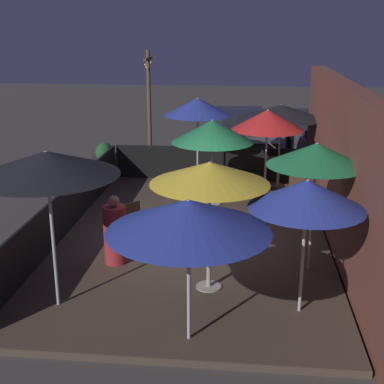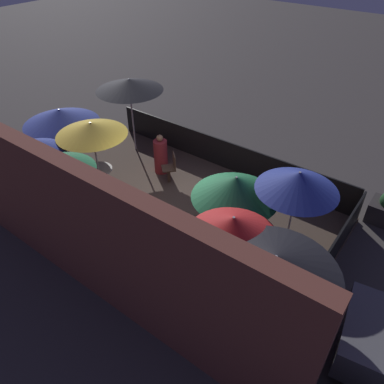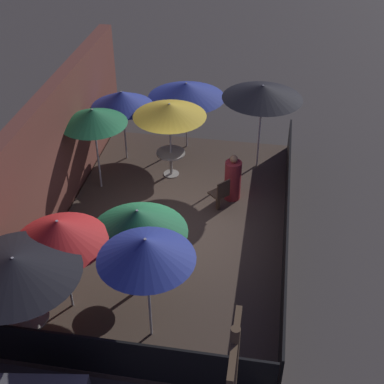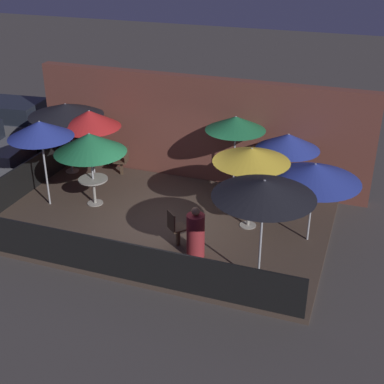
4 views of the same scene
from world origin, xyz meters
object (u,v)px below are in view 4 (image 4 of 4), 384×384
object	(u,v)px
patio_chair_0	(176,227)
dining_table_1	(249,207)
patio_umbrella_2	(90,143)
patio_umbrella_8	(264,189)
patio_umbrella_0	(66,110)
parked_car_1	(13,123)
patio_umbrella_3	(90,119)
patio_chair_1	(123,160)
patio_umbrella_1	(252,155)
dining_table_2	(94,184)
patron_0	(196,235)
dining_table_0	(71,154)
patio_umbrella_5	(40,129)
patio_umbrella_4	(236,123)
patio_umbrella_6	(288,142)
patio_umbrella_7	(315,172)

from	to	relation	value
patio_chair_0	dining_table_1	bearing A→B (deg)	0.00
patio_umbrella_2	patio_umbrella_8	world-z (taller)	patio_umbrella_8
patio_umbrella_0	parked_car_1	world-z (taller)	patio_umbrella_0
patio_umbrella_2	patio_umbrella_3	world-z (taller)	patio_umbrella_3
patio_chair_1	parked_car_1	distance (m)	5.12
patio_umbrella_1	patio_chair_0	xyz separation A→B (m)	(-1.42, -1.54, -1.48)
patio_umbrella_1	patio_chair_1	distance (m)	5.05
patio_umbrella_0	patio_umbrella_3	distance (m)	1.11
dining_table_2	patron_0	distance (m)	3.88
patio_umbrella_3	patio_chair_1	distance (m)	1.78
patio_umbrella_0	patio_umbrella_2	size ratio (longest dim) A/B	1.09
dining_table_0	patio_chair_1	world-z (taller)	patio_chair_1
patio_umbrella_5	dining_table_2	distance (m)	2.06
patio_umbrella_0	dining_table_0	bearing A→B (deg)	0.00
patio_umbrella_0	patio_umbrella_1	size ratio (longest dim) A/B	1.05
dining_table_0	patron_0	xyz separation A→B (m)	(5.33, -3.25, -0.02)
patio_umbrella_2	patio_chair_1	distance (m)	2.43
dining_table_0	patio_chair_0	world-z (taller)	patio_chair_0
patio_chair_1	patio_umbrella_3	bearing A→B (deg)	37.70
patio_umbrella_1	patio_chair_0	size ratio (longest dim) A/B	2.30
patio_umbrella_4	patio_chair_0	distance (m)	3.71
patio_umbrella_8	dining_table_2	xyz separation A→B (m)	(-5.21, 2.09, -1.70)
patio_umbrella_5	patron_0	bearing A→B (deg)	-12.88
patio_umbrella_8	patio_chair_0	xyz separation A→B (m)	(-2.25, 0.79, -1.78)
patio_umbrella_0	dining_table_0	xyz separation A→B (m)	(0.00, 0.00, -1.45)
patio_umbrella_6	patio_chair_1	bearing A→B (deg)	176.34
patio_umbrella_4	parked_car_1	xyz separation A→B (m)	(-8.54, 1.26, -1.41)
patio_umbrella_1	patio_umbrella_2	distance (m)	4.39
patio_chair_1	patio_chair_0	bearing A→B (deg)	121.38
patio_umbrella_7	patio_chair_0	distance (m)	3.55
patio_umbrella_6	patio_umbrella_4	bearing A→B (deg)	169.04
patio_umbrella_7	patio_umbrella_4	bearing A→B (deg)	142.16
patio_umbrella_8	patio_chair_0	size ratio (longest dim) A/B	2.63
patio_umbrella_5	parked_car_1	xyz separation A→B (m)	(-3.88, 3.73, -1.50)
patio_umbrella_1	dining_table_0	world-z (taller)	patio_umbrella_1
patio_chair_0	patron_0	size ratio (longest dim) A/B	0.73
patio_chair_0	patio_umbrella_7	bearing A→B (deg)	-22.62
parked_car_1	patio_umbrella_7	bearing A→B (deg)	-21.82
patio_umbrella_0	patio_umbrella_6	xyz separation A→B (m)	(6.78, 0.00, -0.15)
patio_umbrella_0	dining_table_0	size ratio (longest dim) A/B	2.97
patio_umbrella_0	parked_car_1	bearing A→B (deg)	154.65
patron_0	patio_umbrella_5	bearing A→B (deg)	154.08
patio_chair_0	parked_car_1	world-z (taller)	parked_car_1
patio_umbrella_4	parked_car_1	distance (m)	8.75
patio_umbrella_6	dining_table_1	world-z (taller)	patio_umbrella_6
patio_umbrella_5	patio_umbrella_8	size ratio (longest dim) A/B	0.98
patio_umbrella_2	dining_table_1	distance (m)	4.57
dining_table_0	dining_table_1	distance (m)	6.32
dining_table_1	patio_chair_0	xyz separation A→B (m)	(-1.42, -1.54, -0.04)
patio_chair_0	patio_umbrella_4	bearing A→B (deg)	33.73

